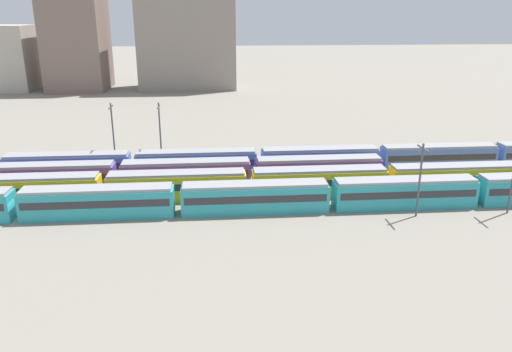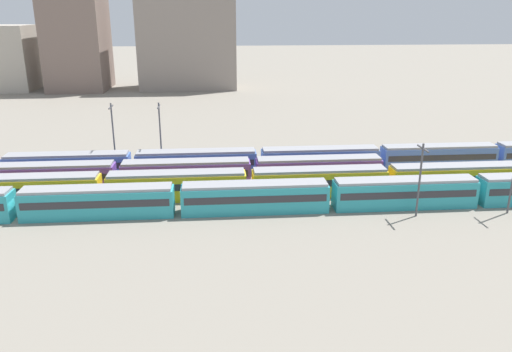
# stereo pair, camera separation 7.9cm
# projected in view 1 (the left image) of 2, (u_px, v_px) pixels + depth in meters

# --- Properties ---
(ground_plane) EXTENTS (600.00, 600.00, 0.00)m
(ground_plane) POSITION_uv_depth(u_px,v_px,m) (42.00, 196.00, 67.46)
(ground_plane) COLOR gray
(train_track_0) EXTENTS (93.60, 3.06, 3.75)m
(train_track_0) POSITION_uv_depth(u_px,v_px,m) (255.00, 197.00, 61.77)
(train_track_0) COLOR teal
(train_track_0) RESTS_ON ground_plane
(train_track_1) EXTENTS (93.60, 3.06, 3.75)m
(train_track_1) POSITION_uv_depth(u_px,v_px,m) (319.00, 181.00, 67.43)
(train_track_1) COLOR yellow
(train_track_1) RESTS_ON ground_plane
(train_track_2) EXTENTS (55.80, 3.06, 3.75)m
(train_track_2) POSITION_uv_depth(u_px,v_px,m) (186.00, 173.00, 70.89)
(train_track_2) COLOR #6B429E
(train_track_2) RESTS_ON ground_plane
(train_track_3) EXTENTS (112.50, 3.06, 3.75)m
(train_track_3) POSITION_uv_depth(u_px,v_px,m) (380.00, 158.00, 78.22)
(train_track_3) COLOR #4C70BC
(train_track_3) RESTS_ON ground_plane
(catenary_pole_0) EXTENTS (0.24, 3.20, 9.08)m
(catenary_pole_0) POSITION_uv_depth(u_px,v_px,m) (420.00, 176.00, 59.38)
(catenary_pole_0) COLOR #4C4C51
(catenary_pole_0) RESTS_ON ground_plane
(catenary_pole_1) EXTENTS (0.24, 3.20, 10.59)m
(catenary_pole_1) POSITION_uv_depth(u_px,v_px,m) (113.00, 134.00, 76.30)
(catenary_pole_1) COLOR #4C4C51
(catenary_pole_1) RESTS_ON ground_plane
(catenary_pole_3) EXTENTS (0.24, 3.20, 10.53)m
(catenary_pole_3) POSITION_uv_depth(u_px,v_px,m) (160.00, 133.00, 77.01)
(catenary_pole_3) COLOR #4C4C51
(catenary_pole_3) RESTS_ON ground_plane
(distant_building_1) EXTENTS (17.01, 20.67, 27.25)m
(distant_building_1) POSITION_uv_depth(u_px,v_px,m) (77.00, 45.00, 154.74)
(distant_building_1) COLOR #7A665B
(distant_building_1) RESTS_ON ground_plane
(distant_building_2) EXTENTS (29.75, 16.72, 33.83)m
(distant_building_2) POSITION_uv_depth(u_px,v_px,m) (187.00, 33.00, 156.45)
(distant_building_2) COLOR gray
(distant_building_2) RESTS_ON ground_plane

